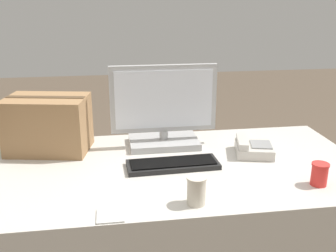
{
  "coord_description": "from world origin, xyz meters",
  "views": [
    {
      "loc": [
        -0.25,
        -1.62,
        1.48
      ],
      "look_at": [
        0.01,
        0.12,
        0.89
      ],
      "focal_mm": 42.0,
      "sensor_mm": 36.0,
      "label": 1
    }
  ],
  "objects_px": {
    "monitor": "(164,113)",
    "sticky_note_pad": "(110,216)",
    "keyboard": "(173,164)",
    "paper_cup_left": "(196,190)",
    "cardboard_box": "(48,124)",
    "paper_cup_right": "(319,174)",
    "desk_phone": "(253,148)"
  },
  "relations": [
    {
      "from": "paper_cup_left",
      "to": "monitor",
      "type": "bearing_deg",
      "value": 93.42
    },
    {
      "from": "paper_cup_left",
      "to": "cardboard_box",
      "type": "height_order",
      "value": "cardboard_box"
    },
    {
      "from": "desk_phone",
      "to": "paper_cup_right",
      "type": "bearing_deg",
      "value": -53.16
    },
    {
      "from": "monitor",
      "to": "cardboard_box",
      "type": "bearing_deg",
      "value": 178.59
    },
    {
      "from": "keyboard",
      "to": "desk_phone",
      "type": "bearing_deg",
      "value": 10.74
    },
    {
      "from": "paper_cup_left",
      "to": "sticky_note_pad",
      "type": "relative_size",
      "value": 1.14
    },
    {
      "from": "desk_phone",
      "to": "paper_cup_left",
      "type": "distance_m",
      "value": 0.57
    },
    {
      "from": "keyboard",
      "to": "cardboard_box",
      "type": "distance_m",
      "value": 0.66
    },
    {
      "from": "desk_phone",
      "to": "paper_cup_left",
      "type": "height_order",
      "value": "paper_cup_left"
    },
    {
      "from": "keyboard",
      "to": "sticky_note_pad",
      "type": "xyz_separation_m",
      "value": [
        -0.28,
        -0.38,
        -0.01
      ]
    },
    {
      "from": "paper_cup_right",
      "to": "cardboard_box",
      "type": "bearing_deg",
      "value": 154.12
    },
    {
      "from": "monitor",
      "to": "sticky_note_pad",
      "type": "height_order",
      "value": "monitor"
    },
    {
      "from": "desk_phone",
      "to": "paper_cup_right",
      "type": "xyz_separation_m",
      "value": [
        0.15,
        -0.36,
        0.02
      ]
    },
    {
      "from": "monitor",
      "to": "sticky_note_pad",
      "type": "bearing_deg",
      "value": -113.14
    },
    {
      "from": "keyboard",
      "to": "paper_cup_left",
      "type": "height_order",
      "value": "paper_cup_left"
    },
    {
      "from": "desk_phone",
      "to": "cardboard_box",
      "type": "bearing_deg",
      "value": -177.81
    },
    {
      "from": "paper_cup_right",
      "to": "paper_cup_left",
      "type": "bearing_deg",
      "value": -171.77
    },
    {
      "from": "paper_cup_left",
      "to": "cardboard_box",
      "type": "relative_size",
      "value": 0.26
    },
    {
      "from": "cardboard_box",
      "to": "monitor",
      "type": "bearing_deg",
      "value": -1.41
    },
    {
      "from": "monitor",
      "to": "sticky_note_pad",
      "type": "relative_size",
      "value": 5.57
    },
    {
      "from": "desk_phone",
      "to": "sticky_note_pad",
      "type": "xyz_separation_m",
      "value": [
        -0.7,
        -0.48,
        -0.03
      ]
    },
    {
      "from": "keyboard",
      "to": "paper_cup_left",
      "type": "relative_size",
      "value": 3.83
    },
    {
      "from": "cardboard_box",
      "to": "paper_cup_left",
      "type": "bearing_deg",
      "value": -45.89
    },
    {
      "from": "monitor",
      "to": "paper_cup_left",
      "type": "xyz_separation_m",
      "value": [
        0.04,
        -0.62,
        -0.12
      ]
    },
    {
      "from": "desk_phone",
      "to": "sticky_note_pad",
      "type": "height_order",
      "value": "desk_phone"
    },
    {
      "from": "monitor",
      "to": "cardboard_box",
      "type": "height_order",
      "value": "monitor"
    },
    {
      "from": "desk_phone",
      "to": "cardboard_box",
      "type": "relative_size",
      "value": 0.52
    },
    {
      "from": "desk_phone",
      "to": "cardboard_box",
      "type": "distance_m",
      "value": 1.01
    },
    {
      "from": "keyboard",
      "to": "paper_cup_right",
      "type": "xyz_separation_m",
      "value": [
        0.56,
        -0.26,
        0.03
      ]
    },
    {
      "from": "cardboard_box",
      "to": "sticky_note_pad",
      "type": "bearing_deg",
      "value": -66.55
    },
    {
      "from": "keyboard",
      "to": "sticky_note_pad",
      "type": "relative_size",
      "value": 4.37
    },
    {
      "from": "monitor",
      "to": "desk_phone",
      "type": "relative_size",
      "value": 2.43
    }
  ]
}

